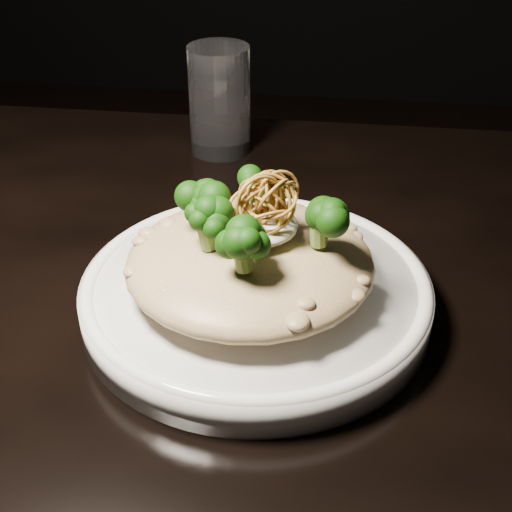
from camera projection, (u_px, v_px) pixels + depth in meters
The scene contains 7 objects.
table at pixel (282, 368), 0.67m from camera, with size 1.10×0.80×0.75m.
plate at pixel (256, 296), 0.60m from camera, with size 0.29×0.29×0.03m, color white.
risotto at pixel (250, 262), 0.58m from camera, with size 0.20×0.20×0.04m, color brown.
broccoli at pixel (254, 213), 0.55m from camera, with size 0.13×0.13×0.05m, color black, non-canonical shape.
cheese at pixel (258, 225), 0.56m from camera, with size 0.06×0.06×0.02m, color silver.
shallots at pixel (262, 194), 0.55m from camera, with size 0.06×0.06×0.04m, color brown, non-canonical shape.
drinking_glass at pixel (220, 100), 0.84m from camera, with size 0.07×0.07×0.13m, color silver.
Camera 1 is at (0.04, -0.50, 1.12)m, focal length 50.00 mm.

